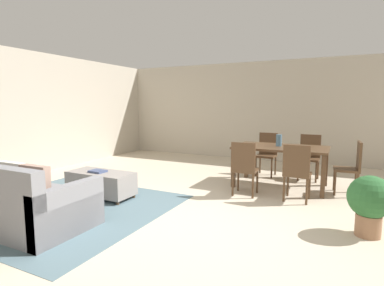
{
  "coord_description": "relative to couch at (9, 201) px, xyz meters",
  "views": [
    {
      "loc": [
        1.71,
        -3.41,
        1.53
      ],
      "look_at": [
        -0.74,
        1.53,
        0.83
      ],
      "focal_mm": 28.4,
      "sensor_mm": 36.0,
      "label": 1
    }
  ],
  "objects": [
    {
      "name": "couch",
      "position": [
        0.0,
        0.0,
        0.0
      ],
      "size": [
        2.21,
        1.0,
        0.86
      ],
      "color": "gray",
      "rests_on": "ground_plane"
    },
    {
      "name": "ottoman_table",
      "position": [
        0.27,
        1.39,
        -0.05
      ],
      "size": [
        1.13,
        0.5,
        0.43
      ],
      "color": "gray",
      "rests_on": "ground_plane"
    },
    {
      "name": "wall_left",
      "position": [
        -2.39,
        1.56,
        1.06
      ],
      "size": [
        0.12,
        11.0,
        2.7
      ],
      "primitive_type": "cube",
      "color": "#BCB2A0",
      "rests_on": "ground_plane"
    },
    {
      "name": "dining_chair_near_right",
      "position": [
        3.22,
        2.56,
        0.23
      ],
      "size": [
        0.41,
        0.41,
        0.92
      ],
      "color": "#513823",
      "rests_on": "ground_plane"
    },
    {
      "name": "book_on_ottoman",
      "position": [
        0.25,
        1.35,
        0.15
      ],
      "size": [
        0.27,
        0.21,
        0.03
      ],
      "primitive_type": "cube",
      "rotation": [
        0.0,
        0.0,
        -0.03
      ],
      "color": "#3F4C72",
      "rests_on": "ottoman_table"
    },
    {
      "name": "area_rug",
      "position": [
        0.14,
        0.72,
        -0.29
      ],
      "size": [
        3.0,
        2.8,
        0.01
      ],
      "primitive_type": "cube",
      "color": "slate",
      "rests_on": "ground_plane"
    },
    {
      "name": "dining_table",
      "position": [
        2.82,
        3.39,
        0.38
      ],
      "size": [
        1.66,
        0.98,
        0.76
      ],
      "color": "#513823",
      "rests_on": "ground_plane"
    },
    {
      "name": "dining_chair_far_right",
      "position": [
        3.25,
        4.24,
        0.23
      ],
      "size": [
        0.41,
        0.41,
        0.92
      ],
      "color": "#513823",
      "rests_on": "ground_plane"
    },
    {
      "name": "dining_chair_far_left",
      "position": [
        2.38,
        4.24,
        0.23
      ],
      "size": [
        0.41,
        0.41,
        0.92
      ],
      "color": "#513823",
      "rests_on": "ground_plane"
    },
    {
      "name": "potted_plant",
      "position": [
        4.16,
        1.62,
        0.13
      ],
      "size": [
        0.5,
        0.5,
        0.72
      ],
      "color": "#996B4C",
      "rests_on": "ground_plane"
    },
    {
      "name": "dining_chair_near_left",
      "position": [
        2.39,
        2.51,
        0.23
      ],
      "size": [
        0.42,
        0.42,
        0.92
      ],
      "color": "#513823",
      "rests_on": "ground_plane"
    },
    {
      "name": "vase_centerpiece",
      "position": [
        2.77,
        3.43,
        0.57
      ],
      "size": [
        0.11,
        0.11,
        0.22
      ],
      "primitive_type": "cylinder",
      "color": "slate",
      "rests_on": "dining_table"
    },
    {
      "name": "dining_chair_head_east",
      "position": [
        4.01,
        3.39,
        0.23
      ],
      "size": [
        0.42,
        0.42,
        0.92
      ],
      "color": "#513823",
      "rests_on": "ground_plane"
    },
    {
      "name": "ground_plane",
      "position": [
        2.11,
        1.06,
        -0.29
      ],
      "size": [
        10.8,
        10.8,
        0.0
      ],
      "primitive_type": "plane",
      "color": "beige"
    },
    {
      "name": "wall_back",
      "position": [
        2.11,
        6.06,
        1.06
      ],
      "size": [
        9.0,
        0.12,
        2.7
      ],
      "primitive_type": "cube",
      "color": "#BCB2A0",
      "rests_on": "ground_plane"
    }
  ]
}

